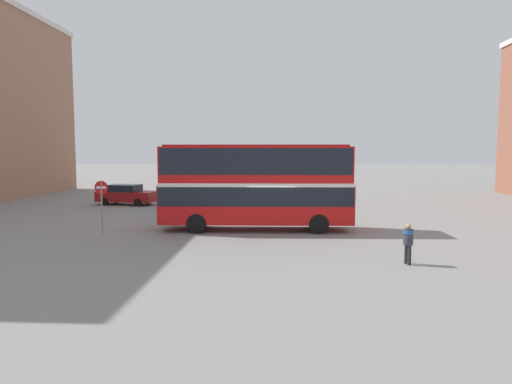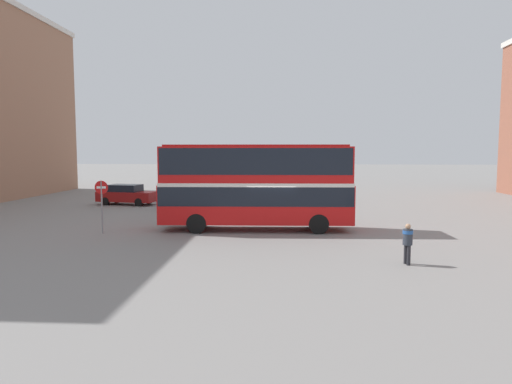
# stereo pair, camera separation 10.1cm
# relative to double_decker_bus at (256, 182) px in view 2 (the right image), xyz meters

# --- Properties ---
(ground_plane) EXTENTS (240.00, 240.00, 0.00)m
(ground_plane) POSITION_rel_double_decker_bus_xyz_m (0.85, -0.15, -2.65)
(ground_plane) COLOR gray
(double_decker_bus) EXTENTS (10.33, 2.81, 4.62)m
(double_decker_bus) POSITION_rel_double_decker_bus_xyz_m (0.00, 0.00, 0.00)
(double_decker_bus) COLOR red
(double_decker_bus) RESTS_ON ground_plane
(pedestrian_foreground) EXTENTS (0.46, 0.46, 1.56)m
(pedestrian_foreground) POSITION_rel_double_decker_bus_xyz_m (6.18, -7.17, -1.69)
(pedestrian_foreground) COLOR #232328
(pedestrian_foreground) RESTS_ON ground_plane
(parked_car_kerb_near) EXTENTS (4.90, 2.62, 1.61)m
(parked_car_kerb_near) POSITION_rel_double_decker_bus_xyz_m (-11.02, 11.06, -1.84)
(parked_car_kerb_near) COLOR maroon
(parked_car_kerb_near) RESTS_ON ground_plane
(parked_car_kerb_far) EXTENTS (4.31, 2.60, 1.50)m
(parked_car_kerb_far) POSITION_rel_double_decker_bus_xyz_m (-5.12, 8.79, -1.89)
(parked_car_kerb_far) COLOR navy
(parked_car_kerb_far) RESTS_ON ground_plane
(no_entry_sign) EXTENTS (0.70, 0.08, 2.76)m
(no_entry_sign) POSITION_rel_double_decker_bus_xyz_m (-7.95, -1.48, -0.77)
(no_entry_sign) COLOR gray
(no_entry_sign) RESTS_ON ground_plane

